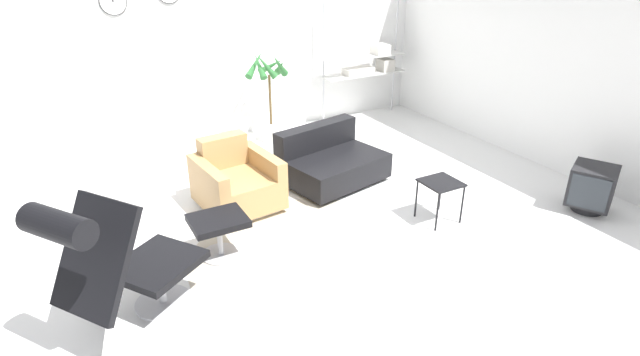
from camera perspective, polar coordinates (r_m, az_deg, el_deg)
name	(u,v)px	position (r m, az deg, el deg)	size (l,w,h in m)	color
ground_plane	(324,242)	(4.80, 0.47, -7.27)	(12.00, 12.00, 0.00)	white
wall_back	(207,39)	(7.19, -12.84, 15.20)	(12.00, 0.09, 2.80)	white
wall_right	(584,59)	(6.51, 27.97, 11.94)	(0.06, 12.00, 2.80)	white
round_rug	(312,255)	(4.60, -0.89, -8.82)	(2.23, 2.23, 0.01)	#BCB29E
lounge_chair	(114,256)	(3.69, -22.47, -8.22)	(1.18, 1.04, 1.17)	#BCBCC1
ottoman	(219,227)	(4.54, -11.50, -5.55)	(0.49, 0.41, 0.39)	#BCBCC1
armchair_red	(236,184)	(5.36, -9.55, -0.64)	(0.84, 0.89, 0.73)	silver
couch_low	(330,163)	(5.89, 1.19, 1.75)	(1.28, 1.05, 0.64)	black
side_table	(441,187)	(5.13, 13.63, -0.97)	(0.36, 0.36, 0.43)	black
crt_television	(592,188)	(5.94, 28.61, -0.97)	(0.58, 0.57, 0.50)	black
potted_plant	(270,97)	(7.08, -5.75, 9.15)	(0.63, 0.63, 1.28)	silver
shelf_unit	(369,64)	(8.07, 5.65, 12.88)	(1.39, 0.28, 1.81)	#BCBCC1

